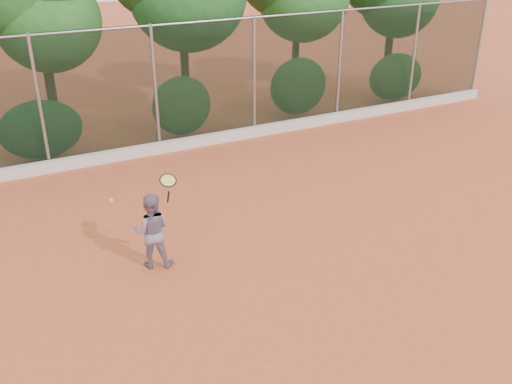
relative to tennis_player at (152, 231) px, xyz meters
name	(u,v)px	position (x,y,z in m)	size (l,w,h in m)	color
ground	(280,274)	(1.98, -1.36, -0.74)	(80.00, 80.00, 0.00)	#CC5630
concrete_curb	(162,147)	(1.98, 5.46, -0.59)	(24.00, 0.20, 0.30)	beige
tennis_player	(152,231)	(0.00, 0.00, 0.00)	(0.72, 0.56, 1.47)	slate
chainlink_fence	(155,86)	(1.98, 5.64, 1.12)	(24.09, 0.09, 3.50)	black
tennis_racket	(168,182)	(0.33, -0.16, 0.98)	(0.33, 0.31, 0.58)	black
tennis_ball_in_flight	(111,200)	(-0.75, -0.43, 0.99)	(0.07, 0.07, 0.07)	yellow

